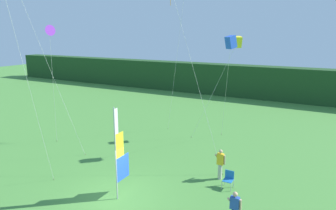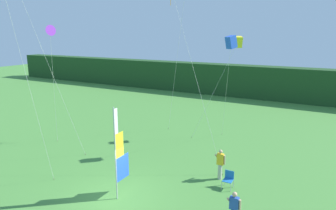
{
  "view_description": "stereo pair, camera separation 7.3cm",
  "coord_description": "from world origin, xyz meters",
  "px_view_note": "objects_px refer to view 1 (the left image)",
  "views": [
    {
      "loc": [
        8.65,
        -10.74,
        7.85
      ],
      "look_at": [
        0.9,
        3.65,
        3.96
      ],
      "focal_mm": 32.71,
      "sensor_mm": 36.0,
      "label": 1
    },
    {
      "loc": [
        8.71,
        -10.7,
        7.85
      ],
      "look_at": [
        0.9,
        3.65,
        3.96
      ],
      "focal_mm": 32.71,
      "sensor_mm": 36.0,
      "label": 2
    }
  ],
  "objects_px": {
    "kite_orange_diamond_0": "(176,7)",
    "kite_purple_delta_2": "(49,31)",
    "person_near_banner": "(220,163)",
    "person_mid_field": "(234,210)",
    "folding_chair": "(229,178)",
    "kite_blue_box_1": "(231,42)",
    "kite_yellow_box_3": "(237,42)",
    "banner_flag": "(120,154)"
  },
  "relations": [
    {
      "from": "banner_flag",
      "to": "kite_orange_diamond_0",
      "type": "bearing_deg",
      "value": 84.32
    },
    {
      "from": "folding_chair",
      "to": "banner_flag",
      "type": "bearing_deg",
      "value": -142.55
    },
    {
      "from": "person_mid_field",
      "to": "kite_orange_diamond_0",
      "type": "height_order",
      "value": "kite_orange_diamond_0"
    },
    {
      "from": "banner_flag",
      "to": "person_mid_field",
      "type": "bearing_deg",
      "value": 0.55
    },
    {
      "from": "banner_flag",
      "to": "folding_chair",
      "type": "distance_m",
      "value": 5.77
    },
    {
      "from": "person_mid_field",
      "to": "kite_blue_box_1",
      "type": "distance_m",
      "value": 10.7
    },
    {
      "from": "person_mid_field",
      "to": "kite_yellow_box_3",
      "type": "xyz_separation_m",
      "value": [
        -3.47,
        11.46,
        6.25
      ]
    },
    {
      "from": "folding_chair",
      "to": "kite_purple_delta_2",
      "type": "bearing_deg",
      "value": -179.5
    },
    {
      "from": "person_near_banner",
      "to": "kite_blue_box_1",
      "type": "bearing_deg",
      "value": 103.37
    },
    {
      "from": "banner_flag",
      "to": "kite_orange_diamond_0",
      "type": "height_order",
      "value": "kite_orange_diamond_0"
    },
    {
      "from": "person_near_banner",
      "to": "kite_purple_delta_2",
      "type": "bearing_deg",
      "value": -175.99
    },
    {
      "from": "kite_blue_box_1",
      "to": "kite_purple_delta_2",
      "type": "xyz_separation_m",
      "value": [
        -10.46,
        -4.92,
        0.69
      ]
    },
    {
      "from": "person_near_banner",
      "to": "kite_yellow_box_3",
      "type": "relative_size",
      "value": 0.22
    },
    {
      "from": "person_mid_field",
      "to": "kite_orange_diamond_0",
      "type": "distance_m",
      "value": 10.91
    },
    {
      "from": "banner_flag",
      "to": "kite_yellow_box_3",
      "type": "relative_size",
      "value": 0.6
    },
    {
      "from": "kite_purple_delta_2",
      "to": "kite_blue_box_1",
      "type": "bearing_deg",
      "value": 25.2
    },
    {
      "from": "banner_flag",
      "to": "person_near_banner",
      "type": "height_order",
      "value": "banner_flag"
    },
    {
      "from": "banner_flag",
      "to": "folding_chair",
      "type": "xyz_separation_m",
      "value": [
        4.38,
        3.35,
        -1.68
      ]
    },
    {
      "from": "person_mid_field",
      "to": "folding_chair",
      "type": "distance_m",
      "value": 3.55
    },
    {
      "from": "person_near_banner",
      "to": "folding_chair",
      "type": "bearing_deg",
      "value": -44.62
    },
    {
      "from": "folding_chair",
      "to": "kite_blue_box_1",
      "type": "relative_size",
      "value": 0.12
    },
    {
      "from": "kite_blue_box_1",
      "to": "kite_purple_delta_2",
      "type": "distance_m",
      "value": 11.58
    },
    {
      "from": "kite_orange_diamond_0",
      "to": "kite_purple_delta_2",
      "type": "distance_m",
      "value": 8.52
    },
    {
      "from": "kite_orange_diamond_0",
      "to": "person_near_banner",
      "type": "bearing_deg",
      "value": -15.37
    },
    {
      "from": "banner_flag",
      "to": "kite_yellow_box_3",
      "type": "height_order",
      "value": "kite_yellow_box_3"
    },
    {
      "from": "banner_flag",
      "to": "kite_orange_diamond_0",
      "type": "relative_size",
      "value": 0.43
    },
    {
      "from": "kite_yellow_box_3",
      "to": "folding_chair",
      "type": "bearing_deg",
      "value": -74.83
    },
    {
      "from": "person_near_banner",
      "to": "kite_orange_diamond_0",
      "type": "height_order",
      "value": "kite_orange_diamond_0"
    },
    {
      "from": "person_near_banner",
      "to": "person_mid_field",
      "type": "xyz_separation_m",
      "value": [
        1.96,
        -3.99,
        -0.01
      ]
    },
    {
      "from": "person_near_banner",
      "to": "kite_orange_diamond_0",
      "type": "xyz_separation_m",
      "value": [
        -3.19,
        0.88,
        8.29
      ]
    },
    {
      "from": "kite_blue_box_1",
      "to": "kite_purple_delta_2",
      "type": "height_order",
      "value": "kite_purple_delta_2"
    },
    {
      "from": "person_mid_field",
      "to": "kite_orange_diamond_0",
      "type": "relative_size",
      "value": 0.16
    },
    {
      "from": "person_mid_field",
      "to": "person_near_banner",
      "type": "bearing_deg",
      "value": 116.12
    },
    {
      "from": "person_near_banner",
      "to": "folding_chair",
      "type": "relative_size",
      "value": 1.91
    },
    {
      "from": "folding_chair",
      "to": "kite_orange_diamond_0",
      "type": "bearing_deg",
      "value": 158.02
    },
    {
      "from": "person_mid_field",
      "to": "kite_blue_box_1",
      "type": "xyz_separation_m",
      "value": [
        -2.94,
        8.12,
        6.33
      ]
    },
    {
      "from": "kite_orange_diamond_0",
      "to": "kite_purple_delta_2",
      "type": "height_order",
      "value": "kite_orange_diamond_0"
    },
    {
      "from": "kite_blue_box_1",
      "to": "kite_yellow_box_3",
      "type": "xyz_separation_m",
      "value": [
        -0.53,
        3.34,
        -0.08
      ]
    },
    {
      "from": "person_mid_field",
      "to": "folding_chair",
      "type": "bearing_deg",
      "value": 110.83
    },
    {
      "from": "kite_blue_box_1",
      "to": "kite_yellow_box_3",
      "type": "height_order",
      "value": "kite_blue_box_1"
    },
    {
      "from": "kite_purple_delta_2",
      "to": "person_near_banner",
      "type": "bearing_deg",
      "value": 4.01
    },
    {
      "from": "banner_flag",
      "to": "person_near_banner",
      "type": "bearing_deg",
      "value": 47.76
    }
  ]
}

